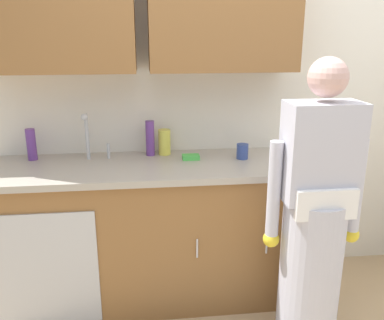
# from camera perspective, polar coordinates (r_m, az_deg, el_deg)

# --- Properties ---
(kitchen_wall_with_uppers) EXTENTS (4.80, 0.44, 2.70)m
(kitchen_wall_with_uppers) POSITION_cam_1_polar(r_m,az_deg,el_deg) (2.84, 1.77, 11.92)
(kitchen_wall_with_uppers) COLOR silver
(kitchen_wall_with_uppers) RESTS_ON ground
(counter_cabinet) EXTENTS (1.90, 0.62, 0.90)m
(counter_cabinet) POSITION_cam_1_polar(r_m,az_deg,el_deg) (2.81, -6.06, -10.12)
(counter_cabinet) COLOR brown
(counter_cabinet) RESTS_ON ground
(countertop) EXTENTS (1.96, 0.66, 0.04)m
(countertop) POSITION_cam_1_polar(r_m,az_deg,el_deg) (2.63, -6.30, -0.93)
(countertop) COLOR #A8A093
(countertop) RESTS_ON counter_cabinet
(sink) EXTENTS (0.50, 0.36, 0.35)m
(sink) POSITION_cam_1_polar(r_m,az_deg,el_deg) (2.66, -13.51, -1.01)
(sink) COLOR #B7BABF
(sink) RESTS_ON counter_cabinet
(person_at_sink) EXTENTS (0.55, 0.34, 1.62)m
(person_at_sink) POSITION_cam_1_polar(r_m,az_deg,el_deg) (2.38, 16.38, -9.41)
(person_at_sink) COLOR white
(person_at_sink) RESTS_ON ground
(bottle_cleaner_spray) EXTENTS (0.06, 0.06, 0.20)m
(bottle_cleaner_spray) POSITION_cam_1_polar(r_m,az_deg,el_deg) (2.86, -21.22, 2.01)
(bottle_cleaner_spray) COLOR #66388C
(bottle_cleaner_spray) RESTS_ON countertop
(bottle_water_tall) EXTENTS (0.08, 0.08, 0.17)m
(bottle_water_tall) POSITION_cam_1_polar(r_m,az_deg,el_deg) (2.80, -3.81, 2.48)
(bottle_water_tall) COLOR #D8D14C
(bottle_water_tall) RESTS_ON countertop
(bottle_soap) EXTENTS (0.06, 0.06, 0.24)m
(bottle_soap) POSITION_cam_1_polar(r_m,az_deg,el_deg) (2.78, -5.78, 3.00)
(bottle_soap) COLOR #66388C
(bottle_soap) RESTS_ON countertop
(cup_by_sink) EXTENTS (0.08, 0.08, 0.10)m
(cup_by_sink) POSITION_cam_1_polar(r_m,az_deg,el_deg) (2.73, 6.94, 1.19)
(cup_by_sink) COLOR #33478C
(cup_by_sink) RESTS_ON countertop
(sponge) EXTENTS (0.11, 0.07, 0.03)m
(sponge) POSITION_cam_1_polar(r_m,az_deg,el_deg) (2.70, -0.16, 0.41)
(sponge) COLOR #4CBF4C
(sponge) RESTS_ON countertop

